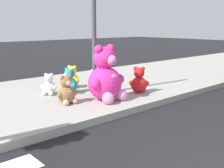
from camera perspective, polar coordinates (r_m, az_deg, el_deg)
name	(u,v)px	position (r m, az deg, el deg)	size (l,w,h in m)	color
sidewalk	(42,98)	(6.94, -14.17, -2.75)	(28.00, 4.40, 0.15)	#9E9B93
sign_pole	(94,23)	(6.59, -3.72, 12.40)	(0.56, 0.11, 3.20)	#4C4C51
plush_pink_large	(106,78)	(6.15, -1.25, 1.18)	(0.95, 0.84, 1.24)	#F22D93
plush_white	(49,86)	(6.87, -12.78, -0.40)	(0.38, 0.37, 0.52)	white
plush_yellow	(72,79)	(7.53, -8.22, 1.09)	(0.43, 0.43, 0.60)	yellow
plush_lavender	(95,78)	(7.58, -3.46, 1.18)	(0.40, 0.41, 0.57)	#B28CD8
plush_red	(139,82)	(6.92, 5.54, 0.39)	(0.47, 0.47, 0.66)	red
plush_teal	(69,83)	(6.91, -8.79, 0.19)	(0.44, 0.48, 0.63)	teal
plush_brown	(67,92)	(6.01, -9.26, -1.66)	(0.48, 0.42, 0.62)	olive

